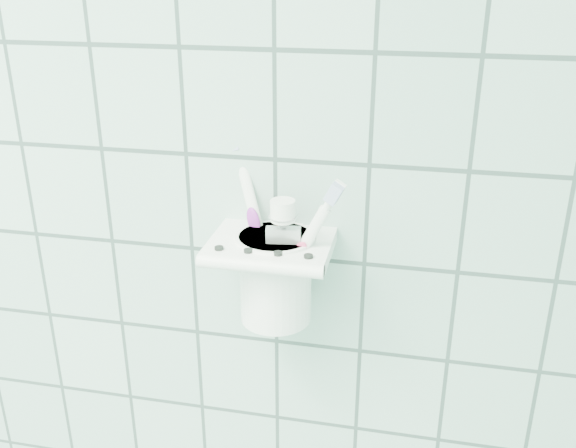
# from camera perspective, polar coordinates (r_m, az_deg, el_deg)

# --- Properties ---
(holder_bracket) EXTENTS (0.14, 0.11, 0.04)m
(holder_bracket) POSITION_cam_1_polar(r_m,az_deg,el_deg) (0.72, -1.51, -2.05)
(holder_bracket) COLOR white
(holder_bracket) RESTS_ON wall_back
(cup) EXTENTS (0.09, 0.09, 0.11)m
(cup) POSITION_cam_1_polar(r_m,az_deg,el_deg) (0.74, -1.11, -4.51)
(cup) COLOR white
(cup) RESTS_ON holder_bracket
(toothbrush_pink) EXTENTS (0.07, 0.07, 0.22)m
(toothbrush_pink) POSITION_cam_1_polar(r_m,az_deg,el_deg) (0.70, -0.85, -0.23)
(toothbrush_pink) COLOR white
(toothbrush_pink) RESTS_ON cup
(toothbrush_blue) EXTENTS (0.02, 0.09, 0.20)m
(toothbrush_blue) POSITION_cam_1_polar(r_m,az_deg,el_deg) (0.70, -0.68, -1.18)
(toothbrush_blue) COLOR white
(toothbrush_blue) RESTS_ON cup
(toothbrush_orange) EXTENTS (0.09, 0.04, 0.19)m
(toothbrush_orange) POSITION_cam_1_polar(r_m,az_deg,el_deg) (0.72, -2.06, -0.77)
(toothbrush_orange) COLOR white
(toothbrush_orange) RESTS_ON cup
(toothpaste_tube) EXTENTS (0.04, 0.04, 0.15)m
(toothpaste_tube) POSITION_cam_1_polar(r_m,az_deg,el_deg) (0.71, -0.26, -2.52)
(toothpaste_tube) COLOR silver
(toothpaste_tube) RESTS_ON cup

